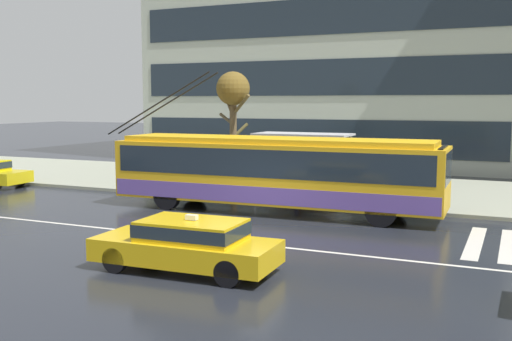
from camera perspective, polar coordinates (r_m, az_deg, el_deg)
The scene contains 11 objects.
ground_plane at distance 18.73m, azimuth -1.69°, elevation -5.98°, with size 160.00×160.00×0.00m, color #20232B.
sidewalk_slab at distance 28.21m, azimuth 7.44°, elevation -1.62°, with size 80.00×10.00×0.14m, color gray.
crosswalk_stripe_edge_near at distance 18.60m, azimuth 20.28°, elevation -6.47°, with size 0.44×4.40×0.01m, color beige.
crosswalk_stripe_inner_a at distance 18.57m, azimuth 23.07°, elevation -6.62°, with size 0.44×4.40×0.01m, color beige.
lane_centre_line at distance 17.68m, azimuth -3.39°, elevation -6.74°, with size 72.00×0.14×0.01m, color silver.
trolleybus at distance 21.94m, azimuth 1.79°, elevation -0.06°, with size 13.33×2.79×5.23m.
taxi_oncoming_near at distance 14.53m, azimuth -6.55°, elevation -6.89°, with size 4.56×1.93×1.39m.
bus_shelter at distance 25.30m, azimuth 4.70°, elevation 2.15°, with size 4.04×1.82×2.62m.
pedestrian_at_shelter at distance 24.93m, azimuth 3.91°, elevation 1.32°, with size 1.12×1.12×2.01m.
pedestrian_approaching_curb at distance 25.81m, azimuth 4.09°, elevation -0.06°, with size 0.46×0.46×1.61m.
street_tree_bare at distance 27.10m, azimuth -2.21°, elevation 7.28°, with size 1.88×1.53×5.30m.
Camera 1 is at (7.94, -16.46, 4.09)m, focal length 41.67 mm.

